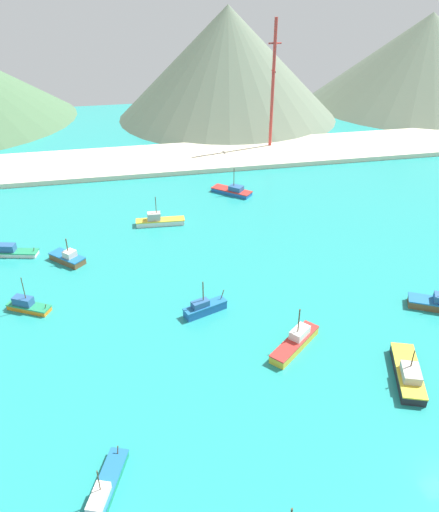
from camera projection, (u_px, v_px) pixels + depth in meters
The scene contains 14 objects.
ground at pixel (329, 311), 79.29m from camera, with size 260.00×280.00×0.50m.
fishing_boat_1 at pixel (8, 251), 93.47m from camera, with size 10.34×4.69×2.21m.
fishing_boat_2 at pixel (204, 308), 77.96m from camera, with size 7.20×4.16×5.77m.
fishing_boat_3 at pixel (408, 373), 65.67m from camera, with size 6.44×10.82×5.01m.
fishing_boat_6 at pixel (27, 305), 78.74m from camera, with size 7.09×5.15×5.94m.
fishing_boat_7 at pixel (103, 493), 51.07m from camera, with size 5.53×10.28×4.66m.
fishing_boat_10 at pixel (159, 221), 104.31m from camera, with size 10.13×2.95×6.23m.
fishing_boat_11 at pixel (233, 191), 118.26m from camera, with size 9.15×8.70×6.36m.
fishing_boat_13 at pixel (296, 342), 70.98m from camera, with size 9.02×8.16×6.37m.
fishing_boat_14 at pixel (68, 258), 91.34m from camera, with size 6.80×6.81×4.82m.
beach_strip at pixel (228, 155), 140.73m from camera, with size 247.00×22.97×1.20m, color beige.
hill_central at pixel (228, 63), 169.17m from camera, with size 75.19×75.19×35.51m.
hill_east at pixel (425, 60), 185.71m from camera, with size 82.28×82.28×31.86m.
radio_tower at pixel (273, 86), 137.74m from camera, with size 3.49×2.79×34.91m.
Camera 1 is at (-29.84, -29.33, 47.14)m, focal length 35.49 mm.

